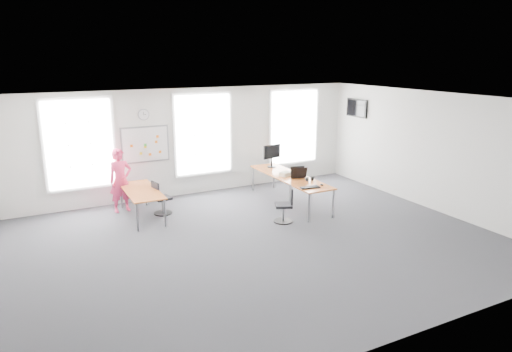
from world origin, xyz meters
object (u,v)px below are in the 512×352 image
chair_right (286,207)px  keyboard (310,187)px  chair_left (161,200)px  desk_right (290,178)px  monitor (272,154)px  desk_left (141,192)px  person (121,180)px  headphones (309,179)px

chair_right → keyboard: (0.68, 0.00, 0.38)m
keyboard → chair_left: bearing=159.1°
chair_right → desk_right: bearing=169.2°
chair_left → monitor: size_ratio=1.29×
desk_left → chair_right: size_ratio=2.21×
person → headphones: 4.79m
desk_left → chair_left: size_ratio=2.23×
chair_left → desk_left: bearing=80.2°
chair_left → headphones: bearing=-121.6°
desk_left → headphones: (3.99, -1.33, 0.17)m
desk_right → person: bearing=161.6°
desk_left → person: person is taller
desk_right → chair_right: chair_right is taller
desk_left → chair_left: chair_left is taller
desk_right → monitor: monitor is taller
monitor → desk_right: bearing=-103.2°
desk_right → monitor: size_ratio=4.69×
chair_right → keyboard: size_ratio=1.78×
chair_right → keyboard: 0.78m
chair_right → headphones: (1.02, 0.55, 0.42)m
person → headphones: (4.34, -2.02, -0.01)m
desk_right → desk_left: 3.85m
person → keyboard: person is taller
desk_left → monitor: monitor is taller
chair_left → headphones: headphones is taller
desk_right → headphones: 0.68m
person → chair_right: bearing=-47.5°
chair_right → headphones: same height
chair_right → keyboard: bearing=114.1°
chair_right → chair_left: bearing=-103.1°
chair_right → monitor: monitor is taller
chair_right → chair_left: chair_right is taller
person → monitor: 4.21m
desk_left → keyboard: keyboard is taller
chair_left → keyboard: chair_left is taller
desk_right → chair_left: size_ratio=3.63×
chair_left → keyboard: 3.72m
desk_right → person: size_ratio=1.90×
monitor → chair_right: bearing=-121.5°
chair_right → person: 4.22m
person → desk_left: bearing=-73.0°
desk_right → person: (-4.14, 1.38, 0.11)m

